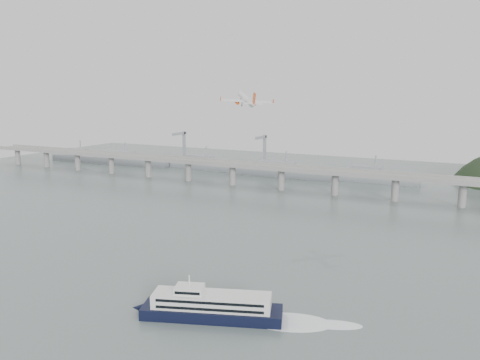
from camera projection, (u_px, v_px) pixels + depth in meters
The scene contains 5 objects.
ground at pixel (192, 267), 239.07m from camera, with size 900.00×900.00×0.00m, color slate.
bridge at pixel (312, 173), 412.40m from camera, with size 800.00×22.00×23.90m.
distant_fleet at pixel (200, 164), 539.19m from camera, with size 453.00×60.90×40.00m.
ferry at pixel (212, 306), 184.38m from camera, with size 88.35×38.30×17.26m.
airliner at pixel (246, 100), 292.85m from camera, with size 29.68×31.63×11.54m.
Camera 1 is at (122.74, -192.26, 87.75)m, focal length 35.00 mm.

